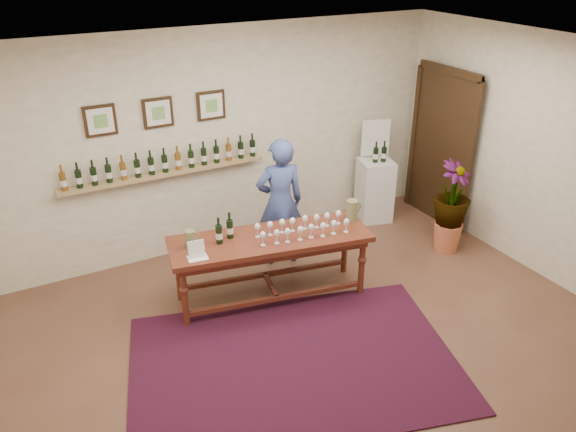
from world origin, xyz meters
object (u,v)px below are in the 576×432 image
tasting_table (270,246)px  potted_plant (451,207)px  person (280,203)px  display_pedestal (375,190)px

tasting_table → potted_plant: (2.50, -0.13, -0.04)m
person → tasting_table: bearing=65.9°
potted_plant → person: 2.20m
tasting_table → person: bearing=65.9°
display_pedestal → person: size_ratio=0.55×
display_pedestal → person: person is taller
tasting_table → person: 0.82m
potted_plant → person: size_ratio=0.65×
person → potted_plant: bearing=169.7°
display_pedestal → potted_plant: bearing=-75.9°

